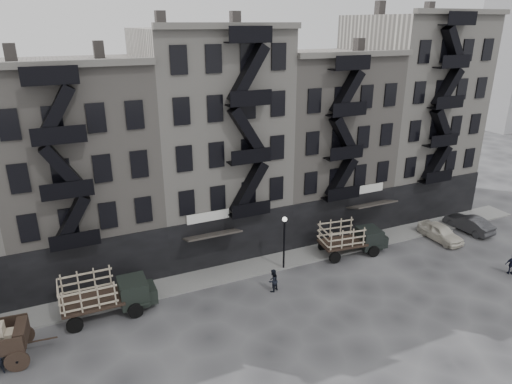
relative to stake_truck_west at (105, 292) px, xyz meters
name	(u,v)px	position (x,y,z in m)	size (l,w,h in m)	color
ground	(262,296)	(9.77, -2.25, -1.64)	(140.00, 140.00, 0.00)	#38383A
sidewalk	(241,270)	(9.77, 1.50, -1.56)	(55.00, 2.50, 0.15)	slate
building_midwest	(79,169)	(-0.23, 7.58, 5.87)	(10.00, 11.35, 16.20)	gray
building_center	(210,141)	(9.77, 7.58, 6.87)	(10.00, 11.35, 18.20)	#AAA59C
building_mideast	(317,141)	(19.77, 7.58, 5.87)	(10.00, 11.35, 16.20)	gray
building_east	(407,115)	(29.77, 7.57, 7.37)	(10.00, 11.35, 19.20)	#AAA59C
lamp_post	(284,236)	(12.77, 0.35, 1.15)	(0.36, 0.36, 4.28)	black
stake_truck_west	(105,292)	(0.00, 0.00, 0.00)	(5.75, 2.44, 2.87)	black
stake_truck_east	(352,236)	(18.80, 0.33, -0.09)	(5.61, 2.80, 2.71)	black
car_east	(440,232)	(27.16, -0.79, -0.93)	(1.68, 4.16, 1.42)	beige
car_far	(469,223)	(30.80, -0.48, -0.92)	(1.52, 4.37, 1.44)	#292A2C
pedestrian_mid	(273,281)	(10.72, -1.96, -0.81)	(0.81, 0.63, 1.66)	black
policeman	(512,264)	(27.68, -7.17, -0.83)	(0.94, 0.39, 1.60)	black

